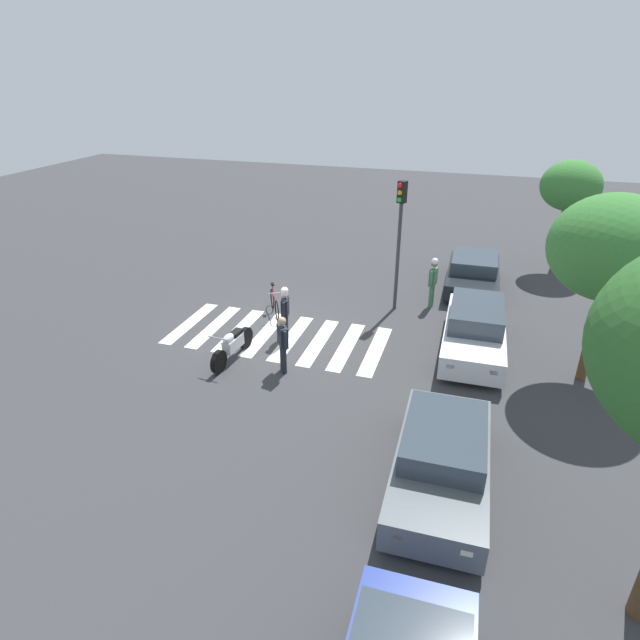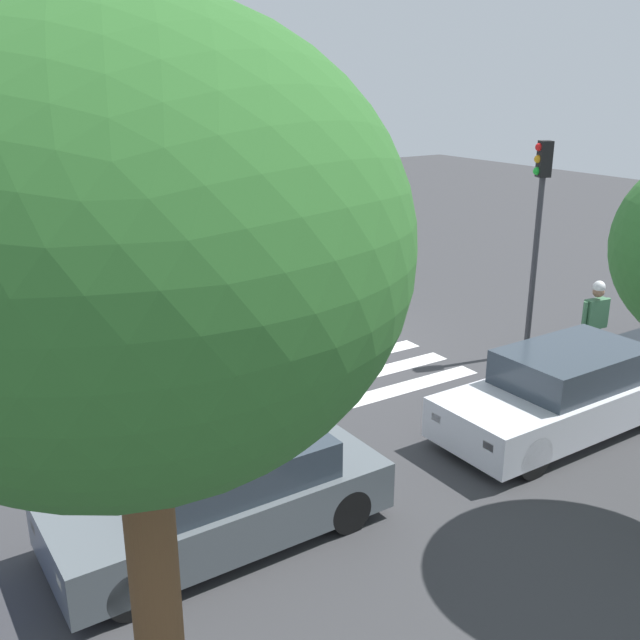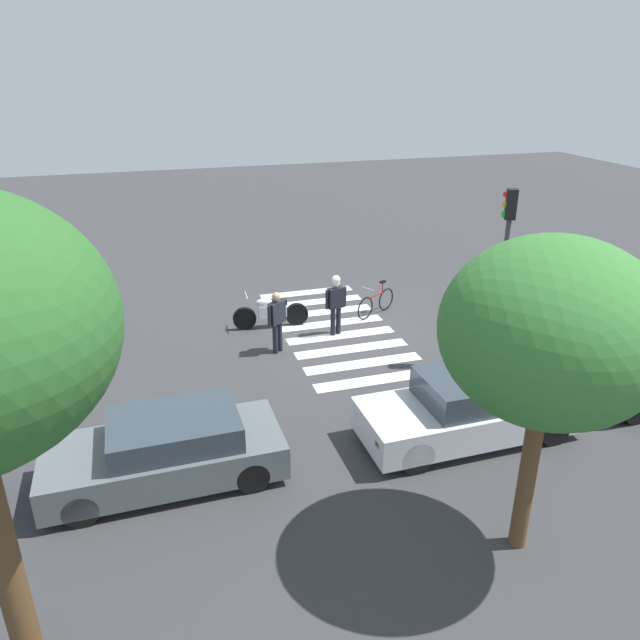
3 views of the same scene
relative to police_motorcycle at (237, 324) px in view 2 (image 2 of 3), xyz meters
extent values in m
plane|color=#38383A|center=(-1.75, 0.71, -0.47)|extent=(60.00, 60.00, 0.00)
cylinder|color=black|center=(0.76, -0.06, -0.13)|extent=(0.67, 0.19, 0.67)
cylinder|color=black|center=(-0.75, 0.06, -0.13)|extent=(0.67, 0.19, 0.67)
cube|color=silver|center=(-0.04, 0.00, 0.05)|extent=(0.82, 0.34, 0.36)
ellipsoid|color=silver|center=(0.19, -0.01, 0.32)|extent=(0.50, 0.28, 0.24)
cube|color=black|center=(-0.24, 0.02, 0.29)|extent=(0.46, 0.27, 0.12)
cylinder|color=#A5A5AD|center=(0.68, -0.05, 0.57)|extent=(0.08, 0.62, 0.04)
torus|color=black|center=(-2.81, 0.26, -0.12)|extent=(0.62, 0.39, 0.70)
torus|color=black|center=(-3.69, -0.26, -0.12)|extent=(0.62, 0.39, 0.70)
cylinder|color=maroon|center=(-3.25, 0.00, 0.16)|extent=(0.71, 0.44, 0.04)
cylinder|color=maroon|center=(-3.51, -0.16, 0.33)|extent=(0.04, 0.04, 0.34)
cube|color=black|center=(-3.51, -0.16, 0.51)|extent=(0.22, 0.19, 0.06)
cylinder|color=#99999E|center=(-2.90, 0.21, 0.48)|extent=(0.26, 0.41, 0.03)
cylinder|color=black|center=(-1.72, 1.00, -0.06)|extent=(0.14, 0.14, 0.82)
cylinder|color=black|center=(-1.54, 1.04, -0.06)|extent=(0.14, 0.14, 0.82)
cube|color=black|center=(-1.63, 1.02, 0.64)|extent=(0.51, 0.31, 0.58)
sphere|color=beige|center=(-1.63, 1.02, 1.08)|extent=(0.22, 0.22, 0.22)
cylinder|color=black|center=(-1.91, 0.95, 0.64)|extent=(0.09, 0.09, 0.55)
cylinder|color=black|center=(-1.35, 1.09, 0.64)|extent=(0.09, 0.09, 0.55)
sphere|color=white|center=(-1.63, 1.02, 1.18)|extent=(0.23, 0.23, 0.23)
cylinder|color=#1E232D|center=(0.11, 1.59, -0.05)|extent=(0.14, 0.14, 0.83)
cylinder|color=#1E232D|center=(0.26, 1.69, -0.05)|extent=(0.14, 0.14, 0.83)
cube|color=#1E232D|center=(0.19, 1.64, 0.66)|extent=(0.51, 0.44, 0.59)
sphere|color=tan|center=(0.19, 1.64, 1.10)|extent=(0.22, 0.22, 0.22)
cylinder|color=#1E232D|center=(-0.05, 1.47, 0.66)|extent=(0.09, 0.09, 0.56)
cylinder|color=#1E232D|center=(0.43, 1.81, 0.66)|extent=(0.09, 0.09, 0.56)
cylinder|color=#3F724C|center=(-5.38, 5.04, -0.04)|extent=(0.14, 0.14, 0.84)
cylinder|color=#3F724C|center=(-5.56, 5.06, -0.04)|extent=(0.14, 0.14, 0.84)
cube|color=#3F724C|center=(-5.47, 5.05, 0.68)|extent=(0.51, 0.26, 0.60)
sphere|color=#8C664C|center=(-5.47, 5.05, 1.13)|extent=(0.23, 0.23, 0.23)
cylinder|color=#3F724C|center=(-5.17, 5.01, 0.68)|extent=(0.09, 0.09, 0.57)
cylinder|color=#3F724C|center=(-5.76, 5.09, 0.68)|extent=(0.09, 0.09, 0.57)
sphere|color=white|center=(-5.47, 5.05, 1.23)|extent=(0.24, 0.24, 0.24)
cube|color=silver|center=(-1.75, -2.44, -0.46)|extent=(3.12, 0.45, 0.01)
cube|color=silver|center=(-1.75, -1.54, -0.46)|extent=(3.12, 0.45, 0.01)
cube|color=silver|center=(-1.75, -0.64, -0.46)|extent=(3.12, 0.45, 0.01)
cube|color=silver|center=(-1.75, 0.26, -0.46)|extent=(3.12, 0.45, 0.01)
cube|color=silver|center=(-1.75, 1.16, -0.46)|extent=(3.12, 0.45, 0.01)
cube|color=silver|center=(-1.75, 2.06, -0.46)|extent=(3.12, 0.45, 0.01)
cube|color=silver|center=(-1.75, 2.96, -0.46)|extent=(3.12, 0.45, 0.01)
cube|color=silver|center=(-1.75, 3.86, -0.46)|extent=(3.12, 0.45, 0.01)
cylinder|color=black|center=(-6.29, 5.54, -0.13)|extent=(0.69, 0.23, 0.68)
cube|color=#F2EDCC|center=(-5.70, 5.78, 0.10)|extent=(0.08, 0.20, 0.12)
cylinder|color=black|center=(-1.13, 7.39, -0.13)|extent=(0.68, 0.23, 0.68)
cylinder|color=black|center=(-1.10, 5.90, -0.13)|extent=(0.68, 0.23, 0.68)
cylinder|color=black|center=(-4.14, 5.85, -0.13)|extent=(0.68, 0.23, 0.68)
cube|color=silver|center=(-2.63, 6.62, 0.05)|extent=(4.49, 1.79, 0.67)
cube|color=#333D47|center=(-2.85, 6.62, 0.67)|extent=(2.43, 1.55, 0.56)
cube|color=#F2EDCC|center=(-0.45, 7.21, 0.15)|extent=(0.08, 0.20, 0.12)
cube|color=#F2EDCC|center=(-0.43, 6.11, 0.15)|extent=(0.08, 0.20, 0.12)
cylinder|color=black|center=(4.79, 7.08, -0.16)|extent=(0.61, 0.23, 0.60)
cylinder|color=black|center=(4.82, 5.49, -0.16)|extent=(0.61, 0.23, 0.60)
cylinder|color=black|center=(1.90, 7.04, -0.16)|extent=(0.61, 0.23, 0.60)
cylinder|color=black|center=(1.93, 5.45, -0.16)|extent=(0.61, 0.23, 0.60)
cube|color=slate|center=(3.36, 6.26, 0.02)|extent=(4.28, 1.88, 0.65)
cube|color=#333D47|center=(3.15, 6.26, 0.59)|extent=(2.32, 1.63, 0.48)
cube|color=#F2EDCC|center=(5.44, 6.88, 0.12)|extent=(0.08, 0.20, 0.12)
cube|color=#F2EDCC|center=(5.45, 5.72, 0.12)|extent=(0.08, 0.20, 0.12)
cylinder|color=#38383D|center=(-4.92, 3.86, 1.41)|extent=(0.12, 0.12, 3.75)
cube|color=black|center=(-4.92, 3.86, 3.63)|extent=(0.32, 0.32, 0.70)
sphere|color=red|center=(-4.80, 3.80, 3.86)|extent=(0.16, 0.16, 0.16)
sphere|color=orange|center=(-4.80, 3.80, 3.63)|extent=(0.16, 0.16, 0.16)
sphere|color=green|center=(-4.80, 3.80, 3.40)|extent=(0.16, 0.16, 0.16)
ellipsoid|color=#2D6628|center=(5.28, 9.55, 4.20)|extent=(3.42, 3.42, 2.91)
camera|label=1|loc=(11.93, 6.40, 7.30)|focal=29.51mm
camera|label=2|loc=(6.56, 13.69, 5.14)|focal=40.72mm
camera|label=3|loc=(3.28, 15.83, 6.65)|focal=33.95mm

